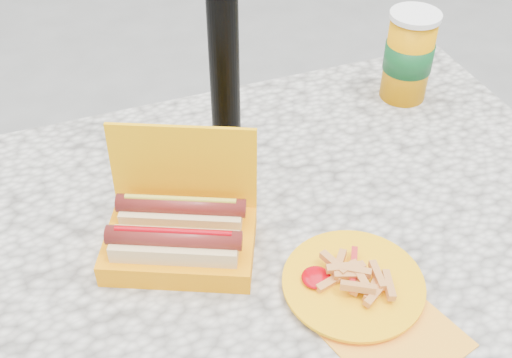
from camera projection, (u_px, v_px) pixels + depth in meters
name	position (u px, v px, depth m)	size (l,w,h in m)	color
picnic_table	(259.00, 265.00, 1.14)	(1.20, 0.80, 0.75)	beige
hotdog_box	(180.00, 232.00, 0.99)	(0.27, 0.24, 0.19)	#FFAD05
fries_plate	(356.00, 287.00, 0.95)	(0.22, 0.30, 0.04)	#FB9E26
soda_cup	(409.00, 56.00, 1.29)	(0.10, 0.10, 0.19)	orange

